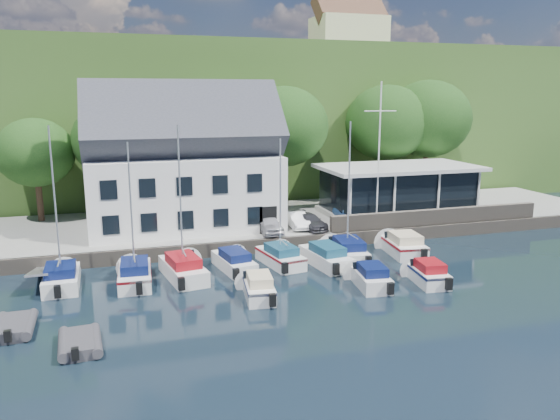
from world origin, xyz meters
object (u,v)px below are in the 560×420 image
at_px(boat_r1_6, 349,193).
at_px(boat_r2_2, 259,285).
at_px(boat_r1_5, 326,254).
at_px(boat_r2_4, 428,272).
at_px(car_white, 297,220).
at_px(car_blue, 350,214).
at_px(boat_r2_3, 371,275).
at_px(boat_r1_7, 403,243).
at_px(harbor_building, 184,170).
at_px(dinghy_1, 80,341).
at_px(car_silver, 269,224).
at_px(flagpole, 379,155).
at_px(boat_r1_3, 234,260).
at_px(boat_r1_0, 56,215).
at_px(boat_r1_1, 131,210).
at_px(boat_r1_4, 280,201).
at_px(club_pavilion, 398,189).
at_px(car_dgrey, 309,221).
at_px(dinghy_0, 14,325).
at_px(boat_r1_2, 181,204).

bearing_deg(boat_r1_6, boat_r2_2, -138.33).
bearing_deg(boat_r1_5, boat_r1_6, 14.92).
bearing_deg(boat_r2_4, car_white, 118.22).
distance_m(car_blue, boat_r1_5, 8.39).
bearing_deg(boat_r2_3, boat_r2_4, 0.94).
relative_size(boat_r1_7, boat_r2_2, 1.19).
xyz_separation_m(harbor_building, boat_r1_6, (9.72, -8.73, -0.75)).
xyz_separation_m(boat_r2_2, dinghy_1, (-9.15, -3.74, -0.33)).
bearing_deg(boat_r2_4, car_silver, 130.35).
bearing_deg(flagpole, boat_r1_3, -158.88).
distance_m(harbor_building, boat_r1_0, 12.26).
bearing_deg(harbor_building, boat_r1_1, -114.26).
bearing_deg(car_silver, boat_r1_4, -96.85).
height_order(car_silver, boat_r1_6, boat_r1_6).
xyz_separation_m(club_pavilion, car_blue, (-5.37, -2.13, -1.38)).
relative_size(car_white, boat_r1_3, 0.58).
bearing_deg(car_dgrey, boat_r1_0, -173.70).
xyz_separation_m(boat_r1_5, dinghy_0, (-17.89, -5.33, -0.36)).
distance_m(car_blue, boat_r2_4, 11.87).
distance_m(car_silver, boat_r2_2, 10.54).
distance_m(car_silver, boat_r1_0, 15.08).
bearing_deg(car_blue, boat_r1_0, -153.26).
bearing_deg(boat_r2_3, dinghy_0, -169.52).
xyz_separation_m(harbor_building, car_white, (8.08, -2.98, -3.76)).
bearing_deg(flagpole, car_white, 171.94).
distance_m(club_pavilion, dinghy_0, 31.58).
bearing_deg(car_blue, club_pavilion, 31.82).
bearing_deg(flagpole, boat_r1_0, -167.53).
distance_m(club_pavilion, flagpole, 6.04).
bearing_deg(boat_r1_3, boat_r1_7, -9.00).
bearing_deg(car_blue, boat_r2_4, -81.00).
relative_size(flagpole, boat_r2_3, 2.17).
bearing_deg(boat_r1_1, boat_r1_2, 5.29).
bearing_deg(car_white, harbor_building, 162.91).
distance_m(harbor_building, boat_r1_3, 10.03).
height_order(club_pavilion, boat_r1_0, boat_r1_0).
xyz_separation_m(car_silver, car_dgrey, (3.31, 0.32, -0.10)).
distance_m(club_pavilion, boat_r2_3, 16.49).
xyz_separation_m(car_dgrey, dinghy_0, (-18.92, -11.29, -1.18)).
relative_size(car_silver, car_white, 1.07).
height_order(car_blue, boat_r2_4, car_blue).
relative_size(car_dgrey, boat_r1_6, 0.42).
xyz_separation_m(boat_r1_1, boat_r2_4, (16.66, -5.00, -3.78)).
distance_m(car_dgrey, car_blue, 3.84).
distance_m(boat_r1_0, dinghy_0, 7.31).
relative_size(club_pavilion, boat_r1_7, 2.19).
bearing_deg(boat_r1_0, boat_r1_7, -0.18).
relative_size(harbor_building, flagpole, 1.31).
relative_size(car_dgrey, dinghy_0, 1.20).
bearing_deg(boat_r1_0, boat_r1_1, -8.80).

